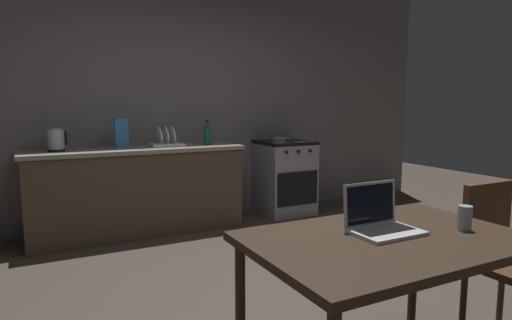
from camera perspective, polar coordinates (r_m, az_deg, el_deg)
The scene contains 13 objects.
ground_plane at distance 3.12m, azimuth 4.06°, elevation -18.00°, with size 12.00×12.00×0.00m, color #473D33.
back_wall at distance 5.13m, azimuth -7.21°, elevation 8.25°, with size 6.40×0.10×2.83m, color slate.
kitchen_counter at distance 4.65m, azimuth -15.30°, elevation -3.85°, with size 2.16×0.64×0.89m.
stove_oven at distance 5.29m, azimuth 3.74°, elevation -2.27°, with size 0.60×0.62×0.89m.
dining_table at distance 2.14m, azimuth 16.87°, elevation -11.40°, with size 1.28×0.85×0.73m.
chair at distance 2.81m, azimuth 29.61°, elevation -10.54°, with size 0.40×0.40×0.90m.
laptop at distance 2.16m, azimuth 16.12°, elevation -7.91°, with size 0.32×0.24×0.23m.
electric_kettle at distance 4.48m, azimuth -24.80°, elevation 2.38°, with size 0.17×0.15×0.22m.
bottle at distance 4.74m, azimuth -6.42°, elevation 3.54°, with size 0.08×0.08×0.27m.
frying_pan at distance 5.18m, azimuth 3.39°, elevation 2.77°, with size 0.24×0.41×0.05m.
drinking_glass at distance 2.34m, azimuth 25.75°, elevation -6.87°, with size 0.07×0.07×0.12m.
cereal_box at distance 4.57m, azimuth -17.26°, elevation 3.38°, with size 0.13×0.05×0.30m.
dish_rack at distance 4.66m, azimuth -11.72°, elevation 2.37°, with size 0.34×0.26×0.21m.
Camera 1 is at (-1.48, -2.39, 1.34)m, focal length 30.42 mm.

